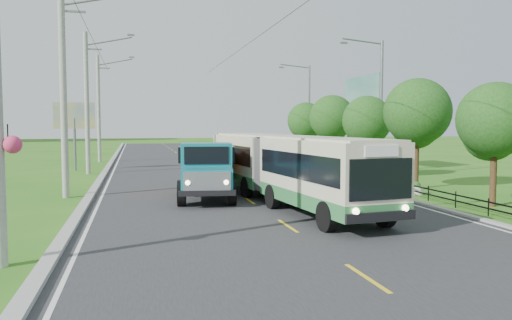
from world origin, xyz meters
name	(u,v)px	position (x,y,z in m)	size (l,w,h in m)	color
ground	(288,226)	(0.00, 0.00, 0.00)	(240.00, 240.00, 0.00)	#266618
road	(206,173)	(0.00, 20.00, 0.01)	(14.00, 120.00, 0.02)	#28282B
curb_left	(104,174)	(-7.20, 20.00, 0.07)	(0.40, 120.00, 0.15)	#9E9E99
curb_right	(299,170)	(7.15, 20.00, 0.05)	(0.30, 120.00, 0.10)	#9E9E99
edge_line_left	(112,174)	(-6.65, 20.00, 0.02)	(0.12, 120.00, 0.00)	silver
edge_line_right	(293,170)	(6.65, 20.00, 0.02)	(0.12, 120.00, 0.00)	silver
centre_dash	(288,226)	(0.00, 0.00, 0.02)	(0.12, 2.20, 0.00)	yellow
railing_right	(341,174)	(8.00, 14.00, 0.30)	(0.04, 40.00, 0.60)	black
pole_near	(64,91)	(-8.26, 9.00, 5.09)	(3.51, 0.32, 10.00)	gray
pole_mid	(87,102)	(-8.26, 21.00, 5.09)	(3.51, 0.32, 10.00)	gray
pole_far	(99,108)	(-8.26, 33.00, 5.09)	(3.51, 0.32, 10.00)	gray
tree_second	(494,124)	(9.86, 2.14, 3.52)	(3.18, 3.26, 5.30)	#382314
tree_third	(417,116)	(9.86, 8.14, 3.99)	(3.60, 3.62, 6.00)	#382314
tree_fourth	(367,123)	(9.86, 14.14, 3.59)	(3.24, 3.31, 5.40)	#382314
tree_fifth	(332,120)	(9.86, 20.14, 3.85)	(3.48, 3.52, 5.80)	#382314
tree_back	(306,123)	(9.86, 26.14, 3.65)	(3.30, 3.36, 5.50)	#382314
streetlight_mid	(379,103)	(10.64, 14.00, 4.90)	(3.02, 0.20, 9.07)	slate
streetlight_far	(307,110)	(10.64, 28.00, 4.90)	(3.02, 0.20, 9.07)	slate
planter_near	(416,189)	(8.60, 6.00, 0.29)	(0.64, 0.64, 0.67)	silver
planter_mid	(349,174)	(8.60, 14.00, 0.29)	(0.64, 0.64, 0.67)	silver
planter_far	(308,164)	(8.60, 22.00, 0.29)	(0.64, 0.64, 0.67)	silver
billboard_left	(74,120)	(-9.50, 24.00, 3.87)	(3.00, 0.20, 5.20)	slate
billboard_right	(362,101)	(12.30, 20.00, 5.34)	(0.24, 6.00, 7.30)	slate
bus	(284,163)	(1.41, 5.10, 1.76)	(4.02, 15.37, 2.93)	#2E743B
dump_truck	(206,167)	(-1.79, 7.15, 1.51)	(3.20, 6.59, 2.66)	#157582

